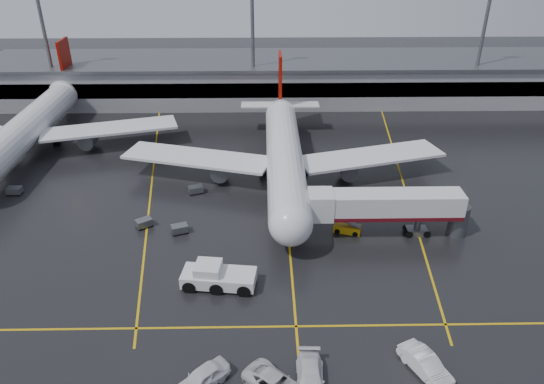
{
  "coord_description": "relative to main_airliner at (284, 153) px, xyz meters",
  "views": [
    {
      "loc": [
        -2.99,
        -59.09,
        35.24
      ],
      "look_at": [
        -2.0,
        -2.0,
        4.0
      ],
      "focal_mm": 33.63,
      "sensor_mm": 36.0,
      "label": 1
    }
  ],
  "objects": [
    {
      "name": "light_mast_right",
      "position": [
        40.0,
        32.3,
        10.27
      ],
      "size": [
        3.0,
        1.2,
        25.45
      ],
      "color": "#595B60",
      "rests_on": "ground"
    },
    {
      "name": "jet_bridge",
      "position": [
        11.87,
        -15.7,
        -0.28
      ],
      "size": [
        19.9,
        3.4,
        6.05
      ],
      "color": "silver",
      "rests_on": "ground"
    },
    {
      "name": "apron_line_stop",
      "position": [
        0.0,
        -31.7,
        -4.2
      ],
      "size": [
        60.0,
        0.25,
        0.02
      ],
      "primitive_type": "cube",
      "color": "gold",
      "rests_on": "ground"
    },
    {
      "name": "baggage_cart_e",
      "position": [
        -38.67,
        -4.39,
        -3.58
      ],
      "size": [
        2.03,
        1.35,
        1.12
      ],
      "color": "#595B60",
      "rests_on": "ground"
    },
    {
      "name": "apron_line_centre",
      "position": [
        0.0,
        -9.7,
        -4.2
      ],
      "size": [
        0.25,
        90.0,
        0.02
      ],
      "primitive_type": "cube",
      "color": "gold",
      "rests_on": "ground"
    },
    {
      "name": "belt_loader",
      "position": [
        7.42,
        -15.04,
        -3.68
      ],
      "size": [
        3.64,
        2.43,
        2.13
      ],
      "color": "#CD940C",
      "rests_on": "ground"
    },
    {
      "name": "service_van_c",
      "position": [
        10.89,
        -37.51,
        -3.3
      ],
      "size": [
        4.17,
        5.77,
        1.81
      ],
      "primitive_type": "imported",
      "rotation": [
        0.0,
        0.0,
        0.46
      ],
      "color": "white",
      "rests_on": "ground"
    },
    {
      "name": "ground",
      "position": [
        0.0,
        -9.7,
        -4.21
      ],
      "size": [
        220.0,
        220.0,
        0.0
      ],
      "primitive_type": "plane",
      "color": "black",
      "rests_on": "ground"
    },
    {
      "name": "service_van_d",
      "position": [
        -8.38,
        -38.63,
        -3.33
      ],
      "size": [
        5.16,
        5.06,
        1.76
      ],
      "primitive_type": "imported",
      "rotation": [
        0.0,
        0.0,
        -0.81
      ],
      "color": "silver",
      "rests_on": "ground"
    },
    {
      "name": "light_mast_left",
      "position": [
        -45.0,
        32.3,
        10.27
      ],
      "size": [
        3.0,
        1.2,
        25.45
      ],
      "color": "#595B60",
      "rests_on": "ground"
    },
    {
      "name": "terminal",
      "position": [
        0.0,
        38.23,
        0.11
      ],
      "size": [
        122.0,
        19.0,
        8.6
      ],
      "color": "gray",
      "rests_on": "ground"
    },
    {
      "name": "pushback_tractor",
      "position": [
        -8.15,
        -25.26,
        -3.09
      ],
      "size": [
        8.2,
        4.24,
        2.81
      ],
      "color": "silver",
      "rests_on": "ground"
    },
    {
      "name": "baggage_cart_a",
      "position": [
        -13.65,
        -14.89,
        -3.58
      ],
      "size": [
        2.32,
        1.9,
        1.12
      ],
      "color": "#595B60",
      "rests_on": "ground"
    },
    {
      "name": "main_airliner",
      "position": [
        0.0,
        0.0,
        0.0
      ],
      "size": [
        48.8,
        45.6,
        14.1
      ],
      "color": "silver",
      "rests_on": "ground"
    },
    {
      "name": "baggage_cart_c",
      "position": [
        -12.81,
        -4.52,
        -3.58
      ],
      "size": [
        2.32,
        1.89,
        1.12
      ],
      "color": "#595B60",
      "rests_on": "ground"
    },
    {
      "name": "light_mast_mid",
      "position": [
        -5.0,
        32.3,
        10.27
      ],
      "size": [
        3.0,
        1.2,
        25.45
      ],
      "color": "#595B60",
      "rests_on": "ground"
    },
    {
      "name": "apron_line_left",
      "position": [
        -20.0,
        0.3,
        -4.2
      ],
      "size": [
        9.99,
        69.35,
        0.02
      ],
      "primitive_type": "cube",
      "rotation": [
        0.0,
        0.0,
        0.14
      ],
      "color": "gold",
      "rests_on": "ground"
    },
    {
      "name": "baggage_cart_b",
      "position": [
        -18.4,
        -13.41,
        -3.58
      ],
      "size": [
        2.38,
        2.2,
        1.12
      ],
      "color": "#595B60",
      "rests_on": "ground"
    },
    {
      "name": "service_van_b",
      "position": [
        0.77,
        -38.74,
        -3.37
      ],
      "size": [
        2.53,
        5.83,
        1.67
      ],
      "primitive_type": "imported",
      "rotation": [
        0.0,
        0.0,
        -0.03
      ],
      "color": "silver",
      "rests_on": "ground"
    },
    {
      "name": "second_airliner",
      "position": [
        -42.0,
        12.0,
        0.0
      ],
      "size": [
        48.8,
        45.6,
        14.1
      ],
      "color": "silver",
      "rests_on": "ground"
    },
    {
      "name": "apron_line_right",
      "position": [
        18.0,
        0.3,
        -4.2
      ],
      "size": [
        7.57,
        69.64,
        0.02
      ],
      "primitive_type": "cube",
      "rotation": [
        0.0,
        0.0,
        -0.1
      ],
      "color": "gold",
      "rests_on": "ground"
    }
  ]
}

